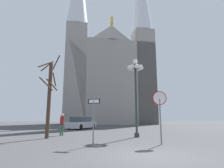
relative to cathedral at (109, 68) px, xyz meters
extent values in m
plane|color=#424244|center=(-1.37, -32.13, -12.09)|extent=(120.00, 120.00, 0.00)
cube|color=gray|center=(-0.08, 0.99, -3.54)|extent=(19.32, 11.98, 17.10)
pyramid|color=gray|center=(0.26, -3.25, 6.76)|extent=(6.63, 2.52, 3.50)
cylinder|color=gold|center=(0.26, -3.25, 9.41)|extent=(0.70, 0.70, 1.80)
cube|color=gray|center=(-6.99, -2.76, -2.01)|extent=(4.48, 4.48, 20.15)
cube|color=gray|center=(7.34, -1.59, -2.01)|extent=(4.48, 4.48, 20.15)
cylinder|color=slate|center=(0.15, -29.47, -10.89)|extent=(0.08, 0.08, 2.40)
cylinder|color=red|center=(0.15, -29.47, -9.65)|extent=(0.77, 0.13, 0.77)
cylinder|color=white|center=(0.15, -29.49, -9.65)|extent=(0.67, 0.09, 0.68)
cylinder|color=slate|center=(-3.42, -29.52, -10.97)|extent=(0.07, 0.07, 2.23)
cube|color=black|center=(-3.42, -29.52, -9.86)|extent=(0.62, 0.30, 0.24)
cube|color=white|center=(-3.42, -29.54, -9.86)|extent=(0.51, 0.23, 0.17)
cylinder|color=#2D3833|center=(-0.26, -25.74, -9.36)|extent=(0.16, 0.16, 5.46)
cylinder|color=#2D3833|center=(-0.26, -25.74, -11.94)|extent=(0.36, 0.36, 0.30)
sphere|color=white|center=(-0.26, -25.74, -6.44)|extent=(0.38, 0.38, 0.38)
sphere|color=white|center=(0.19, -25.74, -6.94)|extent=(0.34, 0.34, 0.34)
cylinder|color=#2D3833|center=(-0.04, -25.74, -6.94)|extent=(0.05, 0.45, 0.05)
sphere|color=white|center=(0.05, -25.43, -6.94)|extent=(0.34, 0.34, 0.34)
cylinder|color=#2D3833|center=(-0.10, -25.58, -6.94)|extent=(0.35, 0.35, 0.05)
sphere|color=white|center=(-0.26, -25.29, -6.94)|extent=(0.34, 0.34, 0.34)
cylinder|color=#2D3833|center=(-0.26, -25.52, -6.94)|extent=(0.45, 0.05, 0.05)
sphere|color=white|center=(-0.58, -25.43, -6.94)|extent=(0.34, 0.34, 0.34)
cylinder|color=#2D3833|center=(-0.42, -25.58, -6.94)|extent=(0.35, 0.35, 0.05)
sphere|color=white|center=(-0.71, -25.74, -6.94)|extent=(0.34, 0.34, 0.34)
cylinder|color=#2D3833|center=(-0.49, -25.74, -6.94)|extent=(0.05, 0.45, 0.05)
sphere|color=white|center=(-0.58, -26.06, -6.94)|extent=(0.34, 0.34, 0.34)
cylinder|color=#2D3833|center=(-0.42, -25.90, -6.94)|extent=(0.35, 0.35, 0.05)
sphere|color=white|center=(-0.26, -26.19, -6.94)|extent=(0.34, 0.34, 0.34)
cylinder|color=#2D3833|center=(-0.26, -25.97, -6.94)|extent=(0.45, 0.05, 0.05)
sphere|color=white|center=(0.05, -26.06, -6.94)|extent=(0.34, 0.34, 0.34)
cylinder|color=#2D3833|center=(-0.10, -25.90, -6.94)|extent=(0.35, 0.35, 0.05)
cylinder|color=#473323|center=(-6.53, -25.85, -9.45)|extent=(0.26, 0.26, 5.27)
cylinder|color=#473323|center=(-6.91, -25.58, -6.99)|extent=(0.65, 0.86, 0.94)
cylinder|color=#473323|center=(-6.24, -25.56, -6.66)|extent=(0.69, 0.69, 1.01)
cylinder|color=#473323|center=(-6.70, -26.35, -8.41)|extent=(1.08, 0.44, 1.01)
cylinder|color=#473323|center=(-6.32, -26.19, -8.45)|extent=(0.77, 0.52, 0.80)
cylinder|color=#473323|center=(-7.00, -25.44, -6.77)|extent=(0.91, 1.03, 0.78)
cylinder|color=#473323|center=(-6.24, -25.91, -8.01)|extent=(0.21, 0.68, 0.89)
cube|color=#B7B7BC|center=(-4.77, -15.73, -11.58)|extent=(3.69, 4.67, 0.71)
cube|color=#333D47|center=(-4.87, -15.92, -10.93)|extent=(2.59, 2.91, 0.60)
cylinder|color=black|center=(-4.74, -14.04, -11.77)|extent=(0.51, 0.67, 0.64)
cylinder|color=black|center=(-3.34, -14.83, -11.77)|extent=(0.51, 0.67, 0.64)
cylinder|color=black|center=(-6.19, -16.63, -11.77)|extent=(0.51, 0.67, 0.64)
cylinder|color=black|center=(-4.80, -17.41, -11.77)|extent=(0.51, 0.67, 0.64)
cylinder|color=#33663F|center=(-5.94, -23.97, -11.67)|extent=(0.12, 0.12, 0.84)
cylinder|color=#33663F|center=(-5.78, -23.92, -11.67)|extent=(0.12, 0.12, 0.84)
cylinder|color=maroon|center=(-5.86, -23.95, -10.93)|extent=(0.32, 0.32, 0.63)
sphere|color=tan|center=(-5.86, -23.95, -10.50)|extent=(0.23, 0.23, 0.23)
camera|label=1|loc=(-3.49, -39.16, -10.68)|focal=29.55mm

